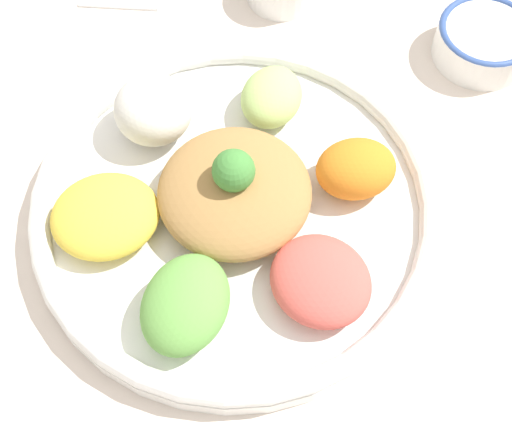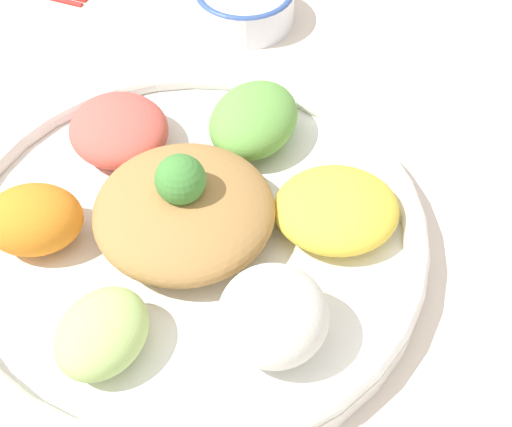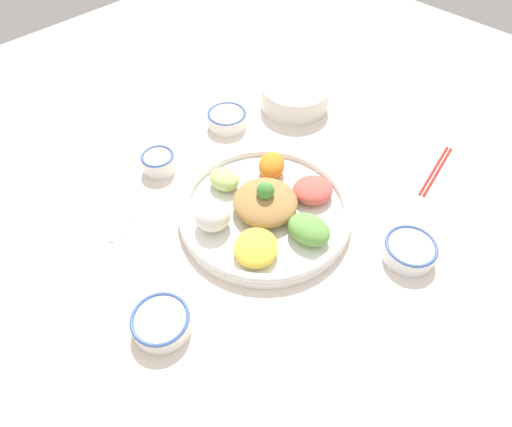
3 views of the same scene
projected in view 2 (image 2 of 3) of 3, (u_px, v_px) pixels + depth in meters
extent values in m
plane|color=silver|center=(215.00, 215.00, 0.61)|extent=(2.40, 2.40, 0.00)
cylinder|color=white|center=(190.00, 239.00, 0.58)|extent=(0.39, 0.39, 0.02)
torus|color=white|center=(189.00, 228.00, 0.57)|extent=(0.39, 0.39, 0.02)
ellipsoid|color=#E55B51|center=(119.00, 130.00, 0.62)|extent=(0.11, 0.12, 0.04)
ellipsoid|color=orange|center=(34.00, 220.00, 0.55)|extent=(0.09, 0.10, 0.05)
ellipsoid|color=#B7DB7A|center=(102.00, 333.00, 0.49)|extent=(0.08, 0.07, 0.04)
ellipsoid|color=white|center=(273.00, 316.00, 0.48)|extent=(0.10, 0.10, 0.06)
ellipsoid|color=yellow|center=(336.00, 209.00, 0.56)|extent=(0.13, 0.13, 0.04)
ellipsoid|color=#6BAD4C|center=(254.00, 120.00, 0.62)|extent=(0.10, 0.08, 0.05)
ellipsoid|color=#AD7F47|center=(187.00, 212.00, 0.55)|extent=(0.14, 0.14, 0.05)
sphere|color=#478E3D|center=(183.00, 181.00, 0.52)|extent=(0.04, 0.04, 0.04)
cylinder|color=white|center=(245.00, 6.00, 0.77)|extent=(0.11, 0.11, 0.04)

